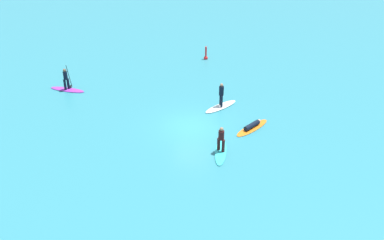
{
  "coord_description": "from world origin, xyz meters",
  "views": [
    {
      "loc": [
        1.5,
        -26.25,
        15.28
      ],
      "look_at": [
        0.0,
        0.0,
        0.5
      ],
      "focal_mm": 41.73,
      "sensor_mm": 36.0,
      "label": 1
    }
  ],
  "objects_px": {
    "surfer_on_purple_board": "(67,85)",
    "surfer_on_orange_board": "(252,126)",
    "marker_buoy": "(206,56)",
    "surfer_on_teal_board": "(221,146)",
    "surfer_on_white_board": "(221,102)"
  },
  "relations": [
    {
      "from": "surfer_on_purple_board",
      "to": "marker_buoy",
      "type": "bearing_deg",
      "value": 47.56
    },
    {
      "from": "surfer_on_purple_board",
      "to": "marker_buoy",
      "type": "height_order",
      "value": "surfer_on_purple_board"
    },
    {
      "from": "surfer_on_teal_board",
      "to": "surfer_on_orange_board",
      "type": "height_order",
      "value": "surfer_on_teal_board"
    },
    {
      "from": "surfer_on_teal_board",
      "to": "surfer_on_purple_board",
      "type": "relative_size",
      "value": 1.04
    },
    {
      "from": "surfer_on_teal_board",
      "to": "surfer_on_purple_board",
      "type": "distance_m",
      "value": 14.7
    },
    {
      "from": "surfer_on_teal_board",
      "to": "surfer_on_orange_board",
      "type": "relative_size",
      "value": 1.1
    },
    {
      "from": "surfer_on_white_board",
      "to": "marker_buoy",
      "type": "bearing_deg",
      "value": -126.19
    },
    {
      "from": "surfer_on_purple_board",
      "to": "surfer_on_orange_board",
      "type": "distance_m",
      "value": 15.22
    },
    {
      "from": "surfer_on_purple_board",
      "to": "surfer_on_orange_board",
      "type": "height_order",
      "value": "surfer_on_purple_board"
    },
    {
      "from": "surfer_on_teal_board",
      "to": "surfer_on_white_board",
      "type": "distance_m",
      "value": 6.0
    },
    {
      "from": "surfer_on_teal_board",
      "to": "surfer_on_purple_board",
      "type": "xyz_separation_m",
      "value": [
        -12.18,
        8.24,
        0.04
      ]
    },
    {
      "from": "surfer_on_purple_board",
      "to": "marker_buoy",
      "type": "xyz_separation_m",
      "value": [
        10.79,
        7.27,
        -0.2
      ]
    },
    {
      "from": "surfer_on_teal_board",
      "to": "surfer_on_orange_board",
      "type": "distance_m",
      "value": 3.72
    },
    {
      "from": "surfer_on_orange_board",
      "to": "marker_buoy",
      "type": "bearing_deg",
      "value": 56.72
    },
    {
      "from": "surfer_on_purple_board",
      "to": "surfer_on_orange_board",
      "type": "bearing_deg",
      "value": -6.42
    }
  ]
}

